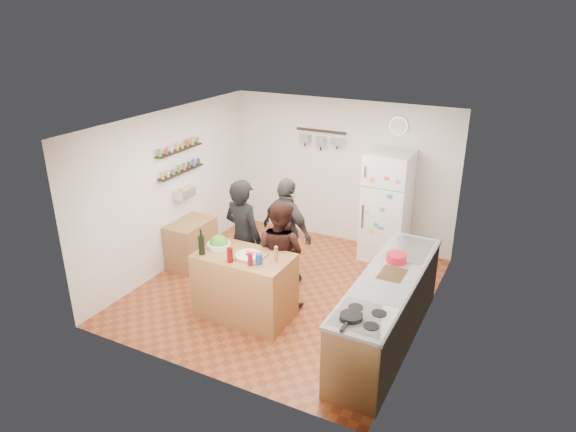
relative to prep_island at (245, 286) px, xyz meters
The scene contains 26 objects.
room_shell 1.47m from the prep_island, 82.30° to the left, with size 4.20×4.20×4.20m.
prep_island is the anchor object (origin of this frame).
pizza_board 0.47m from the prep_island, 14.04° to the right, with size 0.42×0.34×0.02m, color brown.
pizza 0.49m from the prep_island, 14.04° to the right, with size 0.34×0.34×0.02m, color beige.
salad_bowl 0.64m from the prep_island, behind, with size 0.31×0.31×0.06m, color silver.
wine_bottle 0.80m from the prep_island, 156.25° to the right, with size 0.09×0.09×0.26m, color black.
wine_glass_near 0.60m from the prep_island, 101.77° to the right, with size 0.08×0.08×0.19m, color #5A070A.
wine_glass_far 0.61m from the prep_island, 42.27° to the right, with size 0.06×0.06×0.15m, color maroon.
pepper_mill 0.70m from the prep_island, ahead, with size 0.05×0.05×0.16m, color #8E5A3B.
salt_canister 0.62m from the prep_island, 21.80° to the right, with size 0.09×0.09×0.14m, color navy.
person_left 0.75m from the prep_island, 122.33° to the left, with size 0.63×0.42×1.74m, color black.
person_center 0.66m from the prep_island, 63.85° to the left, with size 0.74×0.58×1.53m, color black.
person_back 1.15m from the prep_island, 86.69° to the left, with size 0.96×0.40×1.64m, color #302E2B.
counter_run 1.89m from the prep_island, ahead, with size 0.63×2.63×0.90m, color #9E7042.
stove_top 2.03m from the prep_island, 19.67° to the right, with size 0.60×0.62×0.02m, color white.
skillet 1.98m from the prep_island, 23.09° to the right, with size 0.24×0.24×0.05m, color black.
sink 2.23m from the prep_island, 31.28° to the left, with size 0.50×0.80×0.03m, color silver.
cutting_board 1.96m from the prep_island, 11.20° to the left, with size 0.30×0.40×0.02m, color olive.
red_bowl 2.01m from the prep_island, 21.21° to the left, with size 0.26×0.26×0.11m, color red.
fridge 2.85m from the prep_island, 66.65° to the left, with size 0.70×0.68×1.80m, color white.
wall_clock 3.55m from the prep_island, 69.05° to the left, with size 0.30×0.30×0.03m, color silver.
spice_shelf_lower 2.30m from the prep_island, 149.65° to the left, with size 0.12×1.00×0.03m, color black.
spice_shelf_upper 2.48m from the prep_island, 149.65° to the left, with size 0.12×1.00×0.03m, color black.
produce_basket 2.14m from the prep_island, 149.22° to the left, with size 0.18×0.35×0.14m, color silver.
side_table 1.82m from the prep_island, 150.06° to the left, with size 0.50×0.80×0.73m, color #AA7A47.
pot_rack 3.21m from the prep_island, 93.73° to the left, with size 0.90×0.04×0.04m, color black.
Camera 1 is at (3.08, -5.87, 3.89)m, focal length 32.00 mm.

